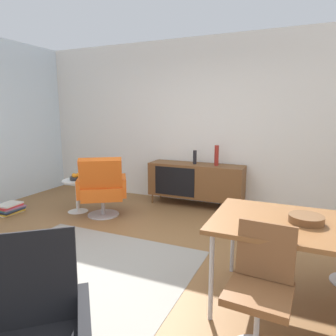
{
  "coord_description": "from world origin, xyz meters",
  "views": [
    {
      "loc": [
        1.55,
        -2.45,
        1.58
      ],
      "look_at": [
        0.13,
        0.78,
        0.92
      ],
      "focal_mm": 32.28,
      "sensor_mm": 36.0,
      "label": 1
    }
  ],
  "objects_px": {
    "side_table_round": "(77,192)",
    "magazine_stack": "(10,209)",
    "wooden_bowl_on_table": "(306,219)",
    "lounge_chair_red": "(102,187)",
    "dining_chair_front_left": "(261,286)",
    "dining_table": "(319,231)",
    "vase_sculptural_dark": "(217,155)",
    "sideboard": "(196,180)",
    "fruit_bowl": "(76,177)",
    "vase_cobalt": "(195,157)"
  },
  "relations": [
    {
      "from": "side_table_round",
      "to": "fruit_bowl",
      "type": "distance_m",
      "value": 0.24
    },
    {
      "from": "vase_cobalt",
      "to": "lounge_chair_red",
      "type": "distance_m",
      "value": 1.6
    },
    {
      "from": "vase_cobalt",
      "to": "dining_chair_front_left",
      "type": "distance_m",
      "value": 3.23
    },
    {
      "from": "dining_table",
      "to": "wooden_bowl_on_table",
      "type": "relative_size",
      "value": 6.15
    },
    {
      "from": "sideboard",
      "to": "magazine_stack",
      "type": "xyz_separation_m",
      "value": [
        -2.55,
        -1.58,
        -0.36
      ]
    },
    {
      "from": "dining_chair_front_left",
      "to": "vase_sculptural_dark",
      "type": "bearing_deg",
      "value": 110.24
    },
    {
      "from": "vase_sculptural_dark",
      "to": "dining_chair_front_left",
      "type": "bearing_deg",
      "value": -69.76
    },
    {
      "from": "wooden_bowl_on_table",
      "to": "magazine_stack",
      "type": "height_order",
      "value": "wooden_bowl_on_table"
    },
    {
      "from": "dining_table",
      "to": "side_table_round",
      "type": "relative_size",
      "value": 3.08
    },
    {
      "from": "sideboard",
      "to": "wooden_bowl_on_table",
      "type": "height_order",
      "value": "wooden_bowl_on_table"
    },
    {
      "from": "vase_sculptural_dark",
      "to": "lounge_chair_red",
      "type": "distance_m",
      "value": 1.88
    },
    {
      "from": "lounge_chair_red",
      "to": "magazine_stack",
      "type": "bearing_deg",
      "value": -161.8
    },
    {
      "from": "side_table_round",
      "to": "vase_sculptural_dark",
      "type": "bearing_deg",
      "value": 28.21
    },
    {
      "from": "lounge_chair_red",
      "to": "dining_table",
      "type": "bearing_deg",
      "value": -22.9
    },
    {
      "from": "wooden_bowl_on_table",
      "to": "lounge_chair_red",
      "type": "distance_m",
      "value": 3.04
    },
    {
      "from": "dining_chair_front_left",
      "to": "side_table_round",
      "type": "distance_m",
      "value": 3.54
    },
    {
      "from": "lounge_chair_red",
      "to": "fruit_bowl",
      "type": "relative_size",
      "value": 4.73
    },
    {
      "from": "dining_table",
      "to": "dining_chair_front_left",
      "type": "relative_size",
      "value": 1.87
    },
    {
      "from": "wooden_bowl_on_table",
      "to": "fruit_bowl",
      "type": "distance_m",
      "value": 3.52
    },
    {
      "from": "vase_cobalt",
      "to": "dining_chair_front_left",
      "type": "bearing_deg",
      "value": -63.56
    },
    {
      "from": "dining_table",
      "to": "fruit_bowl",
      "type": "height_order",
      "value": "dining_table"
    },
    {
      "from": "dining_table",
      "to": "lounge_chair_red",
      "type": "relative_size",
      "value": 1.69
    },
    {
      "from": "side_table_round",
      "to": "dining_chair_front_left",
      "type": "bearing_deg",
      "value": -30.77
    },
    {
      "from": "dining_table",
      "to": "magazine_stack",
      "type": "relative_size",
      "value": 4.0
    },
    {
      "from": "vase_cobalt",
      "to": "fruit_bowl",
      "type": "distance_m",
      "value": 1.95
    },
    {
      "from": "vase_cobalt",
      "to": "dining_table",
      "type": "height_order",
      "value": "vase_cobalt"
    },
    {
      "from": "fruit_bowl",
      "to": "magazine_stack",
      "type": "height_order",
      "value": "fruit_bowl"
    },
    {
      "from": "vase_sculptural_dark",
      "to": "dining_table",
      "type": "bearing_deg",
      "value": -58.74
    },
    {
      "from": "lounge_chair_red",
      "to": "fruit_bowl",
      "type": "bearing_deg",
      "value": 175.46
    },
    {
      "from": "side_table_round",
      "to": "magazine_stack",
      "type": "bearing_deg",
      "value": -150.8
    },
    {
      "from": "vase_cobalt",
      "to": "side_table_round",
      "type": "relative_size",
      "value": 0.44
    },
    {
      "from": "lounge_chair_red",
      "to": "sideboard",
      "type": "bearing_deg",
      "value": 44.69
    },
    {
      "from": "dining_table",
      "to": "wooden_bowl_on_table",
      "type": "height_order",
      "value": "wooden_bowl_on_table"
    },
    {
      "from": "side_table_round",
      "to": "wooden_bowl_on_table",
      "type": "bearing_deg",
      "value": -20.54
    },
    {
      "from": "sideboard",
      "to": "magazine_stack",
      "type": "distance_m",
      "value": 3.02
    },
    {
      "from": "vase_sculptural_dark",
      "to": "lounge_chair_red",
      "type": "bearing_deg",
      "value": -142.95
    },
    {
      "from": "lounge_chair_red",
      "to": "side_table_round",
      "type": "xyz_separation_m",
      "value": [
        -0.52,
        0.04,
        -0.15
      ]
    },
    {
      "from": "vase_cobalt",
      "to": "dining_table",
      "type": "bearing_deg",
      "value": -52.52
    },
    {
      "from": "side_table_round",
      "to": "fruit_bowl",
      "type": "bearing_deg",
      "value": 16.12
    },
    {
      "from": "vase_cobalt",
      "to": "magazine_stack",
      "type": "distance_m",
      "value": 3.08
    },
    {
      "from": "dining_chair_front_left",
      "to": "dining_table",
      "type": "bearing_deg",
      "value": 58.24
    },
    {
      "from": "sideboard",
      "to": "dining_chair_front_left",
      "type": "relative_size",
      "value": 1.87
    },
    {
      "from": "vase_cobalt",
      "to": "side_table_round",
      "type": "xyz_separation_m",
      "value": [
        -1.61,
        -1.06,
        -0.51
      ]
    },
    {
      "from": "dining_chair_front_left",
      "to": "lounge_chair_red",
      "type": "distance_m",
      "value": 3.08
    },
    {
      "from": "vase_cobalt",
      "to": "wooden_bowl_on_table",
      "type": "relative_size",
      "value": 0.88
    },
    {
      "from": "dining_chair_front_left",
      "to": "magazine_stack",
      "type": "bearing_deg",
      "value": 161.86
    },
    {
      "from": "lounge_chair_red",
      "to": "fruit_bowl",
      "type": "xyz_separation_m",
      "value": [
        -0.52,
        0.04,
        0.1
      ]
    },
    {
      "from": "lounge_chair_red",
      "to": "magazine_stack",
      "type": "xyz_separation_m",
      "value": [
        -1.44,
        -0.47,
        -0.39
      ]
    },
    {
      "from": "dining_chair_front_left",
      "to": "side_table_round",
      "type": "bearing_deg",
      "value": 149.23
    },
    {
      "from": "sideboard",
      "to": "lounge_chair_red",
      "type": "distance_m",
      "value": 1.57
    }
  ]
}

